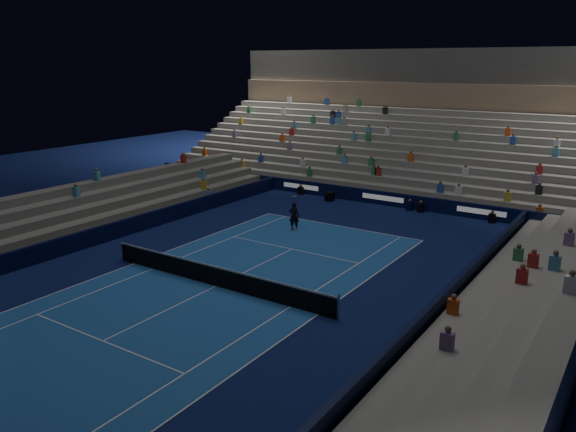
# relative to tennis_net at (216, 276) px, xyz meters

# --- Properties ---
(ground) EXTENTS (90.00, 90.00, 0.00)m
(ground) POSITION_rel_tennis_net_xyz_m (0.00, 0.00, -0.50)
(ground) COLOR #0B1444
(ground) RESTS_ON ground
(court_surface) EXTENTS (10.97, 23.77, 0.01)m
(court_surface) POSITION_rel_tennis_net_xyz_m (0.00, 0.00, -0.50)
(court_surface) COLOR #1C509B
(court_surface) RESTS_ON ground
(sponsor_barrier_far) EXTENTS (44.00, 0.25, 1.00)m
(sponsor_barrier_far) POSITION_rel_tennis_net_xyz_m (0.00, 18.50, -0.00)
(sponsor_barrier_far) COLOR black
(sponsor_barrier_far) RESTS_ON ground
(sponsor_barrier_east) EXTENTS (0.25, 37.00, 1.00)m
(sponsor_barrier_east) POSITION_rel_tennis_net_xyz_m (9.70, 0.00, -0.00)
(sponsor_barrier_east) COLOR black
(sponsor_barrier_east) RESTS_ON ground
(sponsor_barrier_west) EXTENTS (0.25, 37.00, 1.00)m
(sponsor_barrier_west) POSITION_rel_tennis_net_xyz_m (-9.70, 0.00, -0.00)
(sponsor_barrier_west) COLOR black
(sponsor_barrier_west) RESTS_ON ground
(grandstand_main) EXTENTS (44.00, 15.20, 11.20)m
(grandstand_main) POSITION_rel_tennis_net_xyz_m (0.00, 27.90, 2.87)
(grandstand_main) COLOR slate
(grandstand_main) RESTS_ON ground
(grandstand_east) EXTENTS (5.00, 37.00, 2.50)m
(grandstand_east) POSITION_rel_tennis_net_xyz_m (13.17, 0.00, 0.41)
(grandstand_east) COLOR gray
(grandstand_east) RESTS_ON ground
(grandstand_west) EXTENTS (5.00, 37.00, 2.50)m
(grandstand_west) POSITION_rel_tennis_net_xyz_m (-13.17, 0.00, 0.41)
(grandstand_west) COLOR slate
(grandstand_west) RESTS_ON ground
(tennis_net) EXTENTS (12.90, 0.10, 1.10)m
(tennis_net) POSITION_rel_tennis_net_xyz_m (0.00, 0.00, 0.00)
(tennis_net) COLOR #B2B2B7
(tennis_net) RESTS_ON ground
(tennis_player) EXTENTS (0.74, 0.60, 1.75)m
(tennis_player) POSITION_rel_tennis_net_xyz_m (-1.94, 9.60, 0.37)
(tennis_player) COLOR black
(tennis_player) RESTS_ON ground
(broadcast_camera) EXTENTS (0.56, 1.00, 0.68)m
(broadcast_camera) POSITION_rel_tennis_net_xyz_m (-3.85, 17.42, -0.16)
(broadcast_camera) COLOR black
(broadcast_camera) RESTS_ON ground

